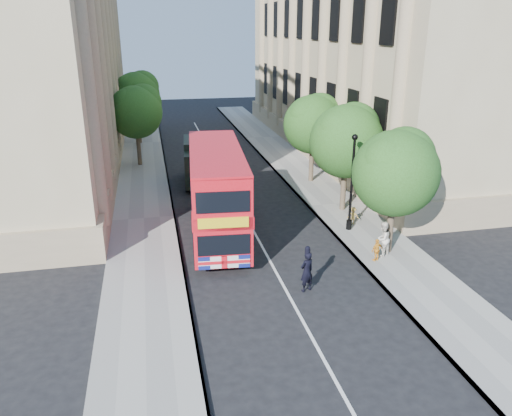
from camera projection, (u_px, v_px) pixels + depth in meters
ground at (289, 297)px, 20.33m from camera, size 120.00×120.00×0.00m
pavement_right at (335, 205)px, 30.63m from camera, size 3.50×80.00×0.12m
pavement_left at (144, 219)px, 28.35m from camera, size 3.50×80.00×0.12m
building_right at (372, 43)px, 42.02m from camera, size 12.00×38.00×18.00m
building_left at (22, 46)px, 36.54m from camera, size 12.00×38.00×18.00m
tree_right_near at (396, 168)px, 22.82m from camera, size 4.00×4.00×6.08m
tree_right_mid at (347, 137)px, 28.26m from camera, size 4.20×4.20×6.37m
tree_right_far at (313, 121)px, 33.81m from camera, size 4.00×4.00×6.15m
tree_left_far at (136, 109)px, 37.85m from camera, size 4.00×4.00×6.30m
tree_left_back at (137, 93)px, 45.11m from camera, size 4.20×4.20×6.65m
lamp_post at (352, 187)px, 25.97m from camera, size 0.32×0.32×5.16m
double_decker_bus at (217, 190)px, 25.51m from camera, size 3.35×9.92×4.50m
box_van at (200, 163)px, 34.48m from camera, size 2.52×5.39×3.00m
police_constable at (307, 272)px, 20.50m from camera, size 0.76×0.63×1.77m
woman_pedestrian at (383, 239)px, 23.42m from camera, size 1.05×0.98×1.71m
child_a at (377, 250)px, 23.00m from camera, size 0.69×0.48×1.09m
child_b at (353, 216)px, 27.30m from camera, size 0.71×0.53×0.98m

